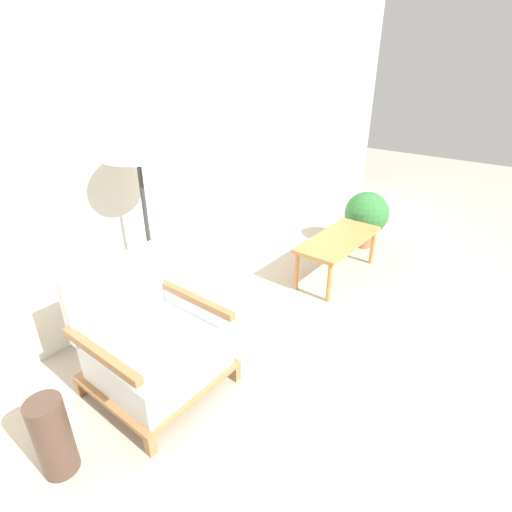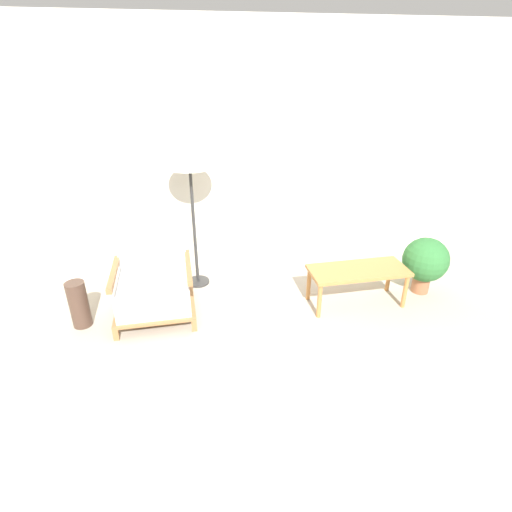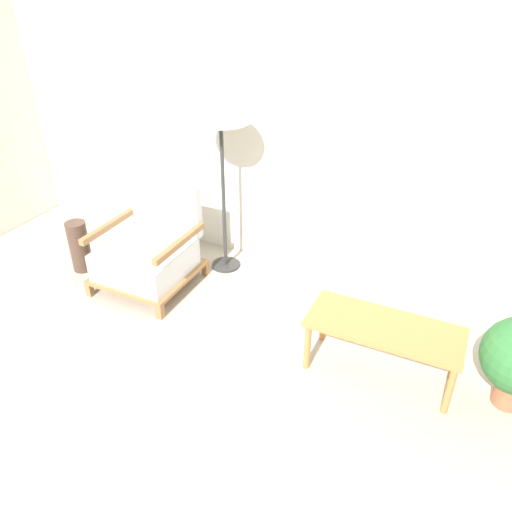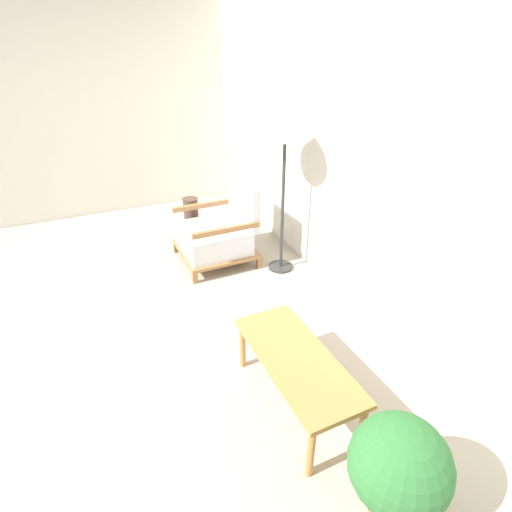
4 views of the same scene
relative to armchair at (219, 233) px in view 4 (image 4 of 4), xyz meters
The scene contains 8 objects.
ground_plane 1.73m from the armchair, 55.70° to the right, with size 14.00×14.00×0.00m, color #A89E8E.
wall_back 1.65m from the armchair, 41.45° to the left, with size 8.00×0.06×2.70m.
wall_left 2.36m from the armchair, 154.72° to the right, with size 0.06×8.00×2.70m.
armchair is the anchor object (origin of this frame).
floor_lamp 1.29m from the armchair, 48.52° to the left, with size 0.48×0.48×1.59m.
coffee_table 2.04m from the armchair, ahead, with size 0.99×0.41×0.40m.
vase 0.70m from the armchair, behind, with size 0.18×0.18×0.47m, color #473328.
potted_plant 2.83m from the armchair, ahead, with size 0.48×0.48×0.63m.
Camera 4 is at (2.62, 0.17, 2.12)m, focal length 28.00 mm.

